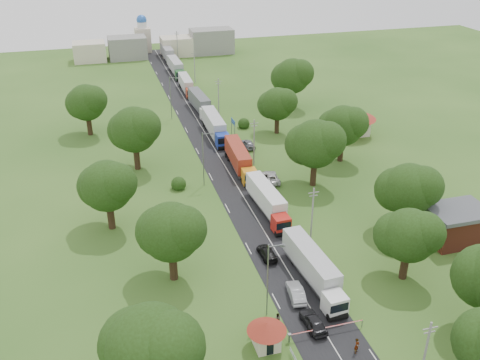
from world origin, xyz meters
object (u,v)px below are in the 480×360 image
object	(u,v)px
info_sign	(233,124)
car_lane_mid	(296,293)
pedestrian_near	(357,346)
truck_0	(314,268)
guard_booth	(267,332)
car_lane_front	(313,322)
boom_barrier	(316,331)

from	to	relation	value
info_sign	car_lane_mid	bearing A→B (deg)	-96.67
pedestrian_near	truck_0	bearing A→B (deg)	46.57
info_sign	car_lane_mid	size ratio (longest dim) A/B	0.86
guard_booth	car_lane_mid	xyz separation A→B (m)	(6.20, 7.00, -1.37)
guard_booth	car_lane_mid	bearing A→B (deg)	48.48
car_lane_mid	info_sign	bearing A→B (deg)	-88.95
info_sign	car_lane_front	distance (m)	58.87
car_lane_mid	truck_0	bearing A→B (deg)	-136.42
guard_booth	pedestrian_near	bearing A→B (deg)	-20.82
boom_barrier	info_sign	xyz separation A→B (m)	(6.56, 60.00, 2.11)
info_sign	pedestrian_near	distance (m)	63.61
boom_barrier	car_lane_mid	size ratio (longest dim) A/B	1.93
guard_booth	truck_0	xyz separation A→B (m)	(9.45, 9.35, 0.07)
car_lane_front	pedestrian_near	xyz separation A→B (m)	(3.00, -5.00, 0.13)
boom_barrier	truck_0	size ratio (longest dim) A/B	0.61
guard_booth	pedestrian_near	xyz separation A→B (m)	(9.20, -3.50, -1.22)
truck_0	car_lane_mid	distance (m)	4.26
guard_booth	info_sign	distance (m)	61.27
guard_booth	car_lane_front	distance (m)	6.52
car_lane_front	boom_barrier	bearing A→B (deg)	74.51
car_lane_mid	pedestrian_near	size ratio (longest dim) A/B	2.53
boom_barrier	car_lane_front	world-z (taller)	car_lane_front
car_lane_front	pedestrian_near	size ratio (longest dim) A/B	2.52
guard_booth	truck_0	bearing A→B (deg)	44.70
info_sign	car_lane_mid	distance (m)	53.41
boom_barrier	car_lane_front	size ratio (longest dim) A/B	1.93
truck_0	car_lane_front	distance (m)	8.61
car_lane_front	car_lane_mid	bearing A→B (deg)	-92.08
car_lane_front	truck_0	bearing A→B (deg)	-114.59
info_sign	car_lane_front	xyz separation A→B (m)	(-6.20, -58.50, -2.19)
boom_barrier	car_lane_mid	bearing A→B (deg)	87.08
boom_barrier	car_lane_mid	xyz separation A→B (m)	(0.36, 7.00, -0.10)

